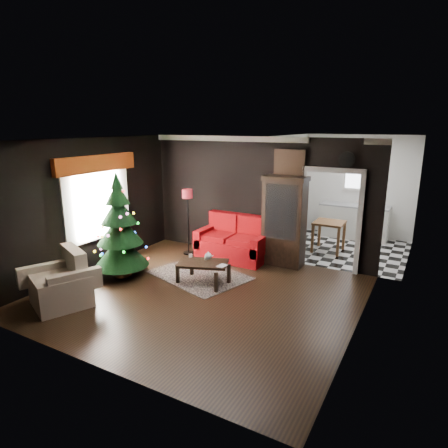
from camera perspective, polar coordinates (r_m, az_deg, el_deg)
The scene contains 26 objects.
floor at distance 7.26m, azimuth -3.51°, elevation -10.40°, with size 5.50×5.50×0.00m, color black.
ceiling at distance 6.59m, azimuth -3.89°, elevation 12.27°, with size 5.50×5.50×0.00m, color white.
wall_back at distance 8.94m, azimuth 5.00°, elevation 3.80°, with size 5.50×5.50×0.00m, color black.
wall_front at distance 4.97m, azimuth -19.52°, elevation -5.81°, with size 5.50×5.50×0.00m, color black.
wall_left at distance 8.56m, azimuth -19.40°, elevation 2.54°, with size 5.50×5.50×0.00m, color black.
wall_right at distance 5.83m, azimuth 19.74°, elevation -2.85°, with size 5.50×5.50×0.00m, color black.
doorway at distance 8.48m, azimuth 15.47°, elevation 0.32°, with size 1.10×0.10×2.10m, color white, non-canonical shape.
left_window at distance 8.65m, azimuth -18.27°, elevation 3.09°, with size 0.05×1.60×1.40m, color white.
valance at distance 8.48m, azimuth -18.34°, elevation 8.48°, with size 0.12×2.10×0.35m, color #913610.
kitchen_floor at distance 10.18m, azimuth 17.13°, elevation -3.60°, with size 3.00×3.00×0.00m, color silver.
kitchen_window at distance 11.22m, azimuth 19.37°, elevation 6.77°, with size 0.70×0.06×0.70m, color white.
rug at distance 8.13m, azimuth -3.72°, elevation -7.53°, with size 1.93×1.40×0.01m, color #5F4453.
loveseat at distance 8.93m, azimuth 1.34°, elevation -2.11°, with size 1.70×0.90×1.00m, color maroon, non-canonical shape.
curio_cabinet at distance 8.56m, azimuth 8.88°, elevation 0.10°, with size 0.90×0.45×1.90m, color black, non-canonical shape.
floor_lamp at distance 9.09m, azimuth -5.36°, elevation 0.29°, with size 0.26×0.26×1.56m, color black, non-canonical shape.
christmas_tree at distance 8.05m, azimuth -15.22°, elevation -0.42°, with size 1.10×1.10×2.10m, color black, non-canonical shape.
armchair at distance 7.27m, azimuth -23.16°, elevation -7.63°, with size 0.93×0.93×0.95m, color #C9B38F, non-canonical shape.
coffee_table at distance 7.66m, azimuth -3.10°, elevation -7.18°, with size 0.96×0.57×0.43m, color black, non-canonical shape.
teapot at distance 7.70m, azimuth -2.36°, elevation -4.73°, with size 0.16×0.16×0.15m, color white, non-canonical shape.
cup_a at distance 7.87m, azimuth -4.97°, elevation -4.67°, with size 0.07×0.07×0.06m, color white.
cup_b at distance 7.70m, azimuth -2.68°, elevation -5.11°, with size 0.07×0.07×0.06m, color silver.
book at distance 7.36m, azimuth -0.76°, elevation -5.44°, with size 0.14×0.02×0.20m, color #7B6859.
wall_clock at distance 8.17m, azimuth 17.74°, elevation 9.11°, with size 0.32×0.32×0.06m, color silver.
painting at distance 8.51m, azimuth 9.66°, elevation 8.89°, with size 0.62×0.05×0.52m, color #BD8743.
kitchen_counter at distance 11.20m, azimuth 18.62°, elevation 0.30°, with size 1.80×0.60×0.90m, color silver.
kitchen_table at distance 9.85m, azimuth 15.21°, elevation -1.79°, with size 0.70×0.70×0.75m, color brown, non-canonical shape.
Camera 1 is at (3.57, -5.53, 3.05)m, focal length 30.86 mm.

